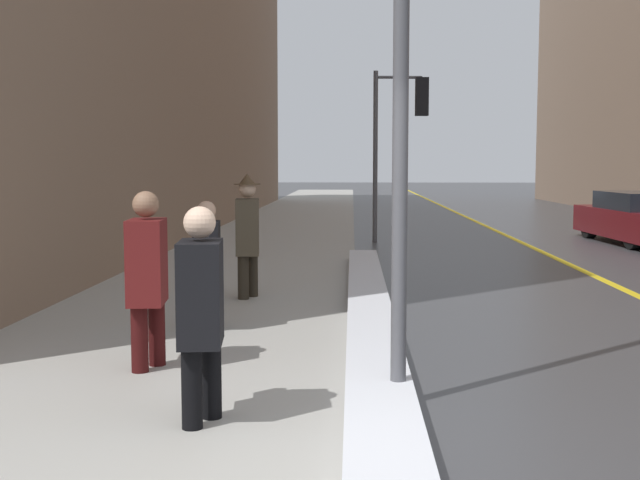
# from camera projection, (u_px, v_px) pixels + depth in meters

# --- Properties ---
(sidewalk_slab) EXTENTS (4.00, 80.00, 0.01)m
(sidewalk_slab) POSITION_uv_depth(u_px,v_px,m) (273.00, 240.00, 19.70)
(sidewalk_slab) COLOR #9E9B93
(sidewalk_slab) RESTS_ON ground
(road_centre_stripe) EXTENTS (0.16, 80.00, 0.00)m
(road_centre_stripe) POSITION_uv_depth(u_px,v_px,m) (519.00, 241.00, 19.46)
(road_centre_stripe) COLOR gold
(road_centre_stripe) RESTS_ON ground
(snow_bank_curb) EXTENTS (0.52, 11.82, 0.19)m
(snow_bank_curb) POSITION_uv_depth(u_px,v_px,m) (369.00, 309.00, 9.79)
(snow_bank_curb) COLOR silver
(snow_bank_curb) RESTS_ON ground
(traffic_light_near) EXTENTS (1.31, 0.36, 4.06)m
(traffic_light_near) POSITION_uv_depth(u_px,v_px,m) (403.00, 119.00, 19.03)
(traffic_light_near) COLOR #515156
(traffic_light_near) RESTS_ON ground
(pedestrian_in_glasses) EXTENTS (0.35, 0.73, 1.57)m
(pedestrian_in_glasses) POSITION_uv_depth(u_px,v_px,m) (201.00, 305.00, 5.67)
(pedestrian_in_glasses) COLOR black
(pedestrian_in_glasses) RESTS_ON ground
(pedestrian_trailing) EXTENTS (0.36, 0.55, 1.62)m
(pedestrian_trailing) POSITION_uv_depth(u_px,v_px,m) (147.00, 271.00, 7.19)
(pedestrian_trailing) COLOR #340C0C
(pedestrian_trailing) RESTS_ON ground
(pedestrian_nearside) EXTENTS (0.32, 0.70, 1.46)m
(pedestrian_nearside) POSITION_uv_depth(u_px,v_px,m) (207.00, 259.00, 8.90)
(pedestrian_nearside) COLOR black
(pedestrian_nearside) RESTS_ON ground
(pedestrian_with_shoulder_bag) EXTENTS (0.37, 0.76, 1.73)m
(pedestrian_with_shoulder_bag) POSITION_uv_depth(u_px,v_px,m) (248.00, 231.00, 11.07)
(pedestrian_with_shoulder_bag) COLOR #2A241B
(pedestrian_with_shoulder_bag) RESTS_ON ground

